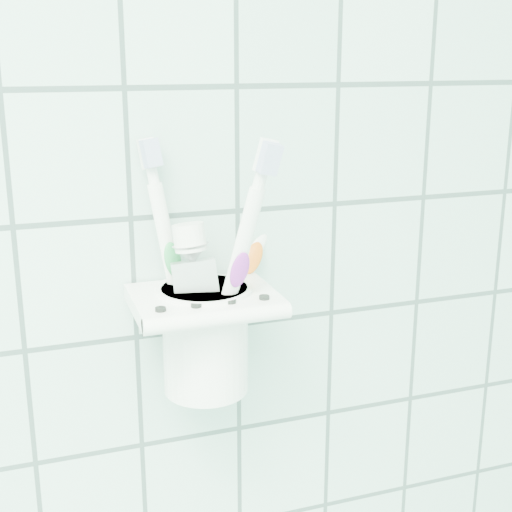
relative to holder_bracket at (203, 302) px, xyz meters
The scene contains 6 objects.
holder_bracket is the anchor object (origin of this frame).
cup 0.03m from the holder_bracket, 58.99° to the left, with size 0.08×0.08×0.10m.
toothbrush_pink 0.04m from the holder_bracket, 117.03° to the left, with size 0.04×0.04×0.22m.
toothbrush_blue 0.04m from the holder_bracket, 61.84° to the left, with size 0.10×0.07×0.21m.
toothbrush_orange 0.04m from the holder_bracket, 92.92° to the right, with size 0.05×0.04×0.22m.
toothpaste_tube 0.01m from the holder_bracket, 84.71° to the right, with size 0.05×0.04×0.15m.
Camera 1 is at (0.49, 0.59, 1.50)m, focal length 50.00 mm.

